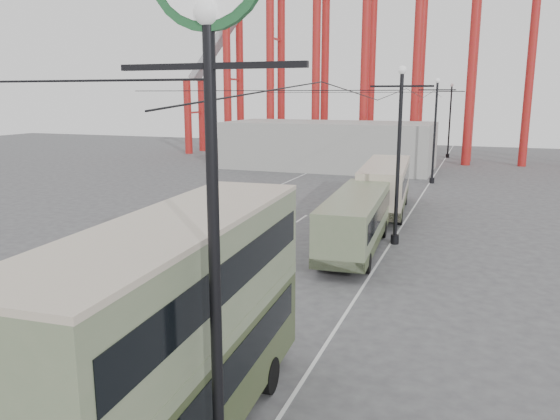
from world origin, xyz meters
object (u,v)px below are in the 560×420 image
at_px(lamp_post_near, 210,95).
at_px(double_decker_bus, 180,324).
at_px(single_decker_cream, 385,185).
at_px(single_decker_green, 356,219).
at_px(pedestrian, 208,266).

bearing_deg(lamp_post_near, double_decker_bus, 135.02).
relative_size(double_decker_bus, single_decker_cream, 0.91).
bearing_deg(double_decker_bus, lamp_post_near, -48.44).
bearing_deg(single_decker_green, lamp_post_near, -88.50).
distance_m(lamp_post_near, single_decker_green, 20.00).
bearing_deg(lamp_post_near, single_decker_cream, 93.79).
relative_size(double_decker_bus, single_decker_green, 0.95).
bearing_deg(lamp_post_near, single_decker_green, 95.09).
bearing_deg(single_decker_green, pedestrian, -126.40).
bearing_deg(single_decker_cream, lamp_post_near, -91.25).
bearing_deg(single_decker_green, double_decker_bus, -94.01).
xyz_separation_m(lamp_post_near, pedestrian, (-6.36, 11.68, -7.03)).
distance_m(lamp_post_near, double_decker_bus, 5.51).
relative_size(lamp_post_near, double_decker_bus, 1.07).
height_order(single_decker_cream, pedestrian, single_decker_cream).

